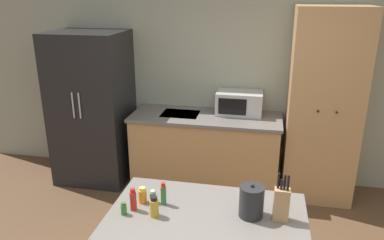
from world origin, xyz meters
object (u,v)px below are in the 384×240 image
Objects in this scene: knife_block at (281,203)px; spice_bottle_green_herb at (133,200)px; fire_extinguisher at (56,162)px; spice_bottle_orange_cap at (124,209)px; kettle at (251,201)px; spice_bottle_tall_dark at (163,194)px; spice_bottle_pale_salt at (153,197)px; microwave at (239,103)px; refrigerator at (93,108)px; spice_bottle_amber_oil at (142,195)px; pantry_cabinet at (323,107)px; spice_bottle_short_red at (154,207)px.

spice_bottle_green_herb is (-0.98, -0.08, -0.05)m from knife_block.
spice_bottle_orange_cap is at bearing -48.48° from fire_extinguisher.
spice_bottle_tall_dark is at bearing 177.90° from kettle.
spice_bottle_pale_salt is at bearing -43.49° from fire_extinguisher.
fire_extinguisher is (-2.35, -0.24, -0.88)m from microwave.
spice_bottle_green_herb reaches higher than spice_bottle_orange_cap.
refrigerator is 7.73× the size of kettle.
kettle is at bearing -1.35° from spice_bottle_amber_oil.
knife_block is at bearing -1.63° from spice_bottle_amber_oil.
refrigerator is 2.95m from knife_block.
pantry_cabinet is 2.45m from spice_bottle_amber_oil.
refrigerator is 2.29m from spice_bottle_amber_oil.
pantry_cabinet is 9.00× the size of kettle.
microwave is at bearing 5.94° from fire_extinguisher.
spice_bottle_short_red is at bearing 6.39° from spice_bottle_orange_cap.
spice_bottle_amber_oil reaches higher than spice_bottle_orange_cap.
microwave is 2.15m from knife_block.
microwave is 3.70× the size of spice_bottle_short_red.
fire_extinguisher is at bearing 135.22° from spice_bottle_amber_oil.
spice_bottle_amber_oil reaches higher than fire_extinguisher.
microwave is at bearing 5.74° from refrigerator.
spice_bottle_tall_dark is 0.15m from spice_bottle_amber_oil.
spice_bottle_tall_dark is at bearing 81.35° from spice_bottle_short_red.
spice_bottle_tall_dark is at bearing 30.25° from spice_bottle_green_herb.
pantry_cabinet is at bearing -6.00° from microwave.
kettle is at bearing -83.21° from microwave.
refrigerator is at bearing -178.28° from pantry_cabinet.
spice_bottle_pale_salt is at bearing 174.48° from spice_bottle_tall_dark.
microwave is 2.10m from spice_bottle_tall_dark.
microwave is at bearing 75.39° from spice_bottle_orange_cap.
spice_bottle_green_herb is 0.09m from spice_bottle_orange_cap.
spice_bottle_green_herb is 1.84× the size of spice_bottle_orange_cap.
spice_bottle_pale_salt is (-0.08, 0.01, -0.03)m from spice_bottle_tall_dark.
pantry_cabinet is 12.88× the size of spice_bottle_tall_dark.
spice_bottle_tall_dark reaches higher than spice_bottle_green_herb.
knife_block is 3.76× the size of spice_bottle_orange_cap.
spice_bottle_orange_cap is at bearing -114.31° from spice_bottle_amber_oil.
pantry_cabinet is 2.11m from kettle.
spice_bottle_short_red is (-1.32, -2.12, -0.12)m from pantry_cabinet.
spice_bottle_tall_dark reaches higher than fire_extinguisher.
spice_bottle_tall_dark reaches higher than spice_bottle_short_red.
pantry_cabinet reaches higher than fire_extinguisher.
pantry_cabinet is 3.42m from fire_extinguisher.
microwave is 2.25m from spice_bottle_green_herb.
knife_block reaches higher than fire_extinguisher.
spice_bottle_amber_oil is at bearing 65.69° from spice_bottle_orange_cap.
spice_bottle_tall_dark is 1.90× the size of spice_bottle_orange_cap.
kettle is 3.30m from fire_extinguisher.
spice_bottle_short_red is at bearing -121.81° from pantry_cabinet.
spice_bottle_green_herb is 0.16m from spice_bottle_pale_salt.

